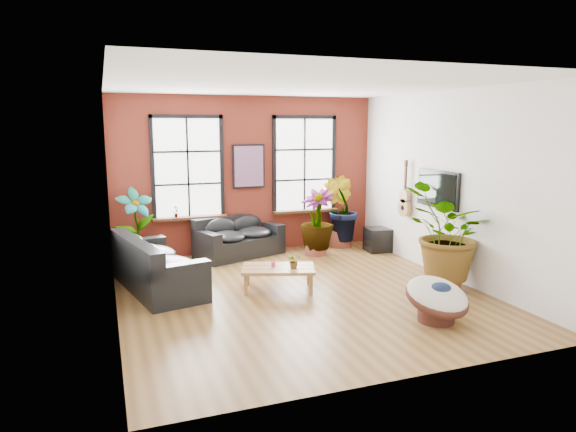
% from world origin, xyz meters
% --- Properties ---
extents(room, '(6.04, 6.54, 3.54)m').
position_xyz_m(room, '(0.00, 0.15, 1.75)').
color(room, brown).
rests_on(room, ground).
extents(sofa_back, '(2.09, 1.50, 0.87)m').
position_xyz_m(sofa_back, '(-0.35, 2.90, 0.39)').
color(sofa_back, black).
rests_on(sofa_back, ground).
extents(sofa_left, '(1.49, 2.53, 0.94)m').
position_xyz_m(sofa_left, '(-2.33, 1.05, 0.42)').
color(sofa_left, black).
rests_on(sofa_left, ground).
extents(coffee_table, '(1.42, 1.08, 0.48)m').
position_xyz_m(coffee_table, '(-0.28, 0.32, 0.36)').
color(coffee_table, brown).
rests_on(coffee_table, ground).
extents(papasan_chair, '(1.10, 1.11, 0.70)m').
position_xyz_m(papasan_chair, '(1.42, -1.90, 0.36)').
color(papasan_chair, '#462219').
rests_on(papasan_chair, ground).
extents(poster, '(0.74, 0.06, 0.98)m').
position_xyz_m(poster, '(0.00, 3.18, 1.95)').
color(poster, black).
rests_on(poster, room).
extents(tv_wall_unit, '(0.13, 1.86, 1.20)m').
position_xyz_m(tv_wall_unit, '(2.93, 0.60, 1.54)').
color(tv_wall_unit, black).
rests_on(tv_wall_unit, room).
extents(media_box, '(0.70, 0.61, 0.54)m').
position_xyz_m(media_box, '(2.83, 2.18, 0.27)').
color(media_box, black).
rests_on(media_box, ground).
extents(pot_back_left, '(0.58, 0.58, 0.36)m').
position_xyz_m(pot_back_left, '(-2.52, 2.87, 0.18)').
color(pot_back_left, brown).
rests_on(pot_back_left, ground).
extents(pot_back_right, '(0.70, 0.70, 0.39)m').
position_xyz_m(pot_back_right, '(2.16, 2.91, 0.20)').
color(pot_back_right, brown).
rests_on(pot_back_right, ground).
extents(pot_right_wall, '(0.74, 0.74, 0.42)m').
position_xyz_m(pot_right_wall, '(2.48, -0.67, 0.21)').
color(pot_right_wall, brown).
rests_on(pot_right_wall, ground).
extents(pot_mid, '(0.56, 0.56, 0.35)m').
position_xyz_m(pot_mid, '(1.30, 2.37, 0.17)').
color(pot_mid, brown).
rests_on(pot_mid, ground).
extents(floor_plant_back_left, '(0.89, 0.73, 1.46)m').
position_xyz_m(floor_plant_back_left, '(-2.49, 2.86, 0.88)').
color(floor_plant_back_left, '#185A20').
rests_on(floor_plant_back_left, ground).
extents(floor_plant_back_right, '(1.06, 1.08, 1.54)m').
position_xyz_m(floor_plant_back_right, '(2.15, 2.90, 0.92)').
color(floor_plant_back_right, '#185A20').
rests_on(floor_plant_back_right, ground).
extents(floor_plant_right_wall, '(1.96, 1.88, 1.70)m').
position_xyz_m(floor_plant_right_wall, '(2.49, -0.68, 1.01)').
color(floor_plant_right_wall, '#185A20').
rests_on(floor_plant_right_wall, ground).
extents(floor_plant_mid, '(1.06, 1.06, 1.34)m').
position_xyz_m(floor_plant_mid, '(1.33, 2.37, 0.81)').
color(floor_plant_mid, '#185A20').
rests_on(floor_plant_mid, ground).
extents(table_plant, '(0.27, 0.25, 0.26)m').
position_xyz_m(table_plant, '(-0.04, 0.18, 0.53)').
color(table_plant, '#185A20').
rests_on(table_plant, coffee_table).
extents(sill_plant_left, '(0.17, 0.17, 0.27)m').
position_xyz_m(sill_plant_left, '(-1.65, 3.13, 1.04)').
color(sill_plant_left, '#185A20').
rests_on(sill_plant_left, room).
extents(sill_plant_right, '(0.19, 0.19, 0.27)m').
position_xyz_m(sill_plant_right, '(1.70, 3.13, 1.04)').
color(sill_plant_right, '#185A20').
rests_on(sill_plant_right, room).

